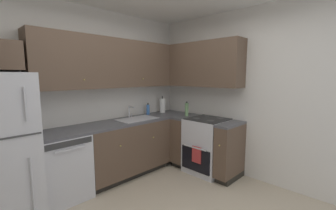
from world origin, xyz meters
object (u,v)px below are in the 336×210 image
dishwasher (62,167)px  oil_bottle (187,109)px  paper_towel_roll (162,105)px  soap_bottle (148,109)px  oven_range (207,145)px

dishwasher → oil_bottle: size_ratio=3.34×
paper_towel_roll → oil_bottle: bearing=-86.2°
soap_bottle → oil_bottle: bearing=-57.2°
dishwasher → soap_bottle: (1.63, 0.18, 0.56)m
dishwasher → oven_range: bearing=-23.1°
oil_bottle → dishwasher: bearing=168.1°
oven_range → paper_towel_roll: 1.18m
oven_range → soap_bottle: size_ratio=4.90×
paper_towel_roll → oil_bottle: size_ratio=1.29×
dishwasher → soap_bottle: size_ratio=4.03×
dishwasher → soap_bottle: 1.74m
dishwasher → oil_bottle: (2.02, -0.43, 0.59)m
soap_bottle → paper_towel_roll: size_ratio=0.64×
dishwasher → paper_towel_roll: bearing=4.6°
paper_towel_roll → oil_bottle: paper_towel_roll is taller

